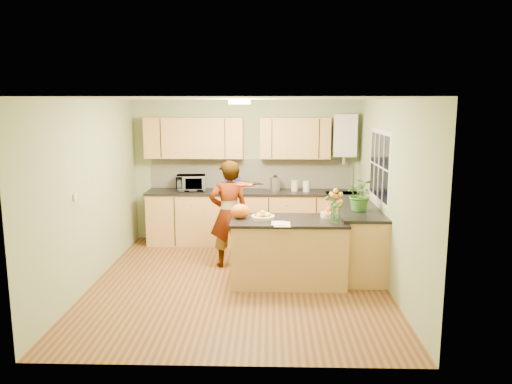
{
  "coord_description": "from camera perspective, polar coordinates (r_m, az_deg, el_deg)",
  "views": [
    {
      "loc": [
        0.41,
        -6.58,
        2.44
      ],
      "look_at": [
        0.22,
        0.5,
        1.18
      ],
      "focal_mm": 35.0,
      "sensor_mm": 36.0,
      "label": 1
    }
  ],
  "objects": [
    {
      "name": "splashback",
      "position": [
        8.91,
        -0.46,
        2.09
      ],
      "size": [
        3.6,
        0.02,
        0.52
      ],
      "primitive_type": "cube",
      "color": "beige",
      "rests_on": "back_counter"
    },
    {
      "name": "ceiling_lamp",
      "position": [
        6.89,
        -1.9,
        10.26
      ],
      "size": [
        0.3,
        0.3,
        0.07
      ],
      "color": "#FFEABF",
      "rests_on": "ceiling"
    },
    {
      "name": "wall_left",
      "position": [
        7.11,
        -18.3,
        -0.06
      ],
      "size": [
        0.02,
        4.5,
        2.5
      ],
      "primitive_type": "cube",
      "color": "#94A979",
      "rests_on": "floor"
    },
    {
      "name": "wall_front",
      "position": [
        4.51,
        -3.77,
        -5.24
      ],
      "size": [
        4.0,
        0.02,
        2.5
      ],
      "primitive_type": "cube",
      "color": "#94A979",
      "rests_on": "floor"
    },
    {
      "name": "window_right",
      "position": [
        7.4,
        13.89,
        2.89
      ],
      "size": [
        0.01,
        1.3,
        1.05
      ],
      "color": "silver",
      "rests_on": "wall_right"
    },
    {
      "name": "wall_back",
      "position": [
        8.92,
        -1.1,
        2.43
      ],
      "size": [
        4.0,
        0.02,
        2.5
      ],
      "primitive_type": "cube",
      "color": "#94A979",
      "rests_on": "floor"
    },
    {
      "name": "boiler",
      "position": [
        8.78,
        10.06,
        6.39
      ],
      "size": [
        0.4,
        0.3,
        0.86
      ],
      "color": "silver",
      "rests_on": "wall_back"
    },
    {
      "name": "upper_cabinets",
      "position": [
        8.7,
        -2.33,
        6.2
      ],
      "size": [
        3.2,
        0.34,
        0.7
      ],
      "color": "#BC864B",
      "rests_on": "wall_back"
    },
    {
      "name": "jar_white",
      "position": [
        8.63,
        5.79,
        0.64
      ],
      "size": [
        0.15,
        0.15,
        0.18
      ],
      "primitive_type": "cylinder",
      "rotation": [
        0.0,
        0.0,
        0.31
      ],
      "color": "silver",
      "rests_on": "back_counter"
    },
    {
      "name": "right_counter",
      "position": [
        7.79,
        11.06,
        -4.74
      ],
      "size": [
        0.62,
        2.24,
        0.94
      ],
      "color": "#BC864B",
      "rests_on": "floor"
    },
    {
      "name": "orange_bag",
      "position": [
        6.8,
        -1.81,
        -2.2
      ],
      "size": [
        0.27,
        0.24,
        0.2
      ],
      "primitive_type": "ellipsoid",
      "rotation": [
        0.0,
        0.0,
        -0.07
      ],
      "color": "#FF6315",
      "rests_on": "peninsula_island"
    },
    {
      "name": "back_counter",
      "position": [
        8.76,
        -0.52,
        -2.9
      ],
      "size": [
        3.64,
        0.62,
        0.94
      ],
      "color": "#BC864B",
      "rests_on": "floor"
    },
    {
      "name": "violinist",
      "position": [
        7.48,
        -3.12,
        -2.52
      ],
      "size": [
        0.67,
        0.53,
        1.62
      ],
      "primitive_type": "imported",
      "rotation": [
        0.0,
        0.0,
        3.41
      ],
      "color": "#E0AE89",
      "rests_on": "floor"
    },
    {
      "name": "potted_plant",
      "position": [
        7.17,
        11.88,
        -0.28
      ],
      "size": [
        0.52,
        0.49,
        0.47
      ],
      "primitive_type": "imported",
      "rotation": [
        0.0,
        0.0,
        -0.33
      ],
      "color": "#346E24",
      "rests_on": "right_counter"
    },
    {
      "name": "jar_cream",
      "position": [
        8.67,
        4.44,
        0.72
      ],
      "size": [
        0.14,
        0.14,
        0.19
      ],
      "primitive_type": "cylinder",
      "rotation": [
        0.0,
        0.0,
        0.24
      ],
      "color": "beige",
      "rests_on": "back_counter"
    },
    {
      "name": "wall_right",
      "position": [
        6.87,
        14.9,
        -0.22
      ],
      "size": [
        0.02,
        4.5,
        2.5
      ],
      "primitive_type": "cube",
      "color": "#94A979",
      "rests_on": "floor"
    },
    {
      "name": "light_switch",
      "position": [
        6.54,
        -19.96,
        -0.56
      ],
      "size": [
        0.02,
        0.09,
        0.09
      ],
      "primitive_type": "cube",
      "color": "silver",
      "rests_on": "wall_left"
    },
    {
      "name": "orange_bowl",
      "position": [
        6.94,
        8.28,
        -2.41
      ],
      "size": [
        0.22,
        0.22,
        0.13
      ],
      "color": "beige",
      "rests_on": "peninsula_island"
    },
    {
      "name": "peninsula_island",
      "position": [
        6.88,
        3.73,
        -6.75
      ],
      "size": [
        1.56,
        0.8,
        0.9
      ],
      "color": "#BC864B",
      "rests_on": "floor"
    },
    {
      "name": "kettle",
      "position": [
        8.67,
        2.2,
        1.0
      ],
      "size": [
        0.17,
        0.17,
        0.32
      ],
      "rotation": [
        0.0,
        0.0,
        0.25
      ],
      "color": "#BAB9BE",
      "rests_on": "back_counter"
    },
    {
      "name": "floor",
      "position": [
        7.03,
        -1.93,
        -10.22
      ],
      "size": [
        4.5,
        4.5,
        0.0
      ],
      "primitive_type": "plane",
      "color": "#573319",
      "rests_on": "ground"
    },
    {
      "name": "blue_box",
      "position": [
        8.68,
        -2.75,
        0.9
      ],
      "size": [
        0.31,
        0.24,
        0.23
      ],
      "primitive_type": "cube",
      "rotation": [
        0.0,
        0.0,
        0.1
      ],
      "color": "navy",
      "rests_on": "back_counter"
    },
    {
      "name": "flower_vase",
      "position": [
        6.58,
        9.1,
        -0.78
      ],
      "size": [
        0.26,
        0.26,
        0.48
      ],
      "rotation": [
        0.0,
        0.0,
        0.13
      ],
      "color": "silver",
      "rests_on": "peninsula_island"
    },
    {
      "name": "ceiling",
      "position": [
        6.59,
        -2.06,
        10.61
      ],
      "size": [
        4.0,
        4.5,
        0.02
      ],
      "primitive_type": "cube",
      "color": "silver",
      "rests_on": "wall_back"
    },
    {
      "name": "microwave",
      "position": [
        8.75,
        -7.44,
        1.04
      ],
      "size": [
        0.53,
        0.39,
        0.27
      ],
      "primitive_type": "imported",
      "rotation": [
        0.0,
        0.0,
        0.12
      ],
      "color": "silver",
      "rests_on": "back_counter"
    },
    {
      "name": "fruit_dish",
      "position": [
        6.75,
        0.81,
        -2.73
      ],
      "size": [
        0.32,
        0.32,
        0.11
      ],
      "color": "beige",
      "rests_on": "peninsula_island"
    },
    {
      "name": "papers",
      "position": [
        6.47,
        2.99,
        -3.68
      ],
      "size": [
        0.21,
        0.29,
        0.01
      ],
      "primitive_type": "cube",
      "color": "white",
      "rests_on": "peninsula_island"
    },
    {
      "name": "violin",
      "position": [
        7.15,
        -1.71,
        0.88
      ],
      "size": [
        0.57,
        0.49,
        0.14
      ],
      "primitive_type": null,
      "rotation": [
        0.17,
        0.0,
        -0.61
      ],
      "color": "#501A05",
      "rests_on": "violinist"
    }
  ]
}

